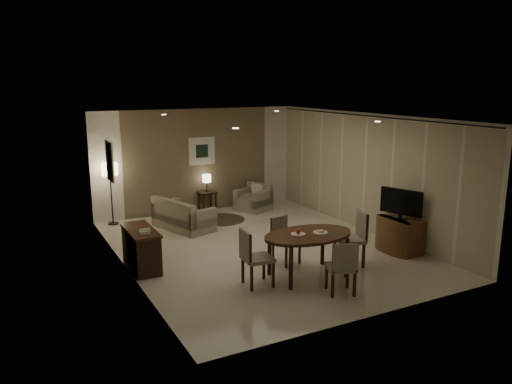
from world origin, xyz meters
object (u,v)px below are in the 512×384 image
side_table (207,202)px  floor_lamp (111,194)px  chair_left (258,258)px  sofa (184,214)px  tv_cabinet (400,235)px  chair_right (349,239)px  dining_table (308,255)px  chair_near (341,267)px  chair_far (286,241)px  armchair (253,197)px  console_desk (141,249)px

side_table → floor_lamp: size_ratio=0.37×
chair_left → sofa: (0.02, 3.77, -0.13)m
tv_cabinet → chair_right: 1.41m
floor_lamp → tv_cabinet: bearing=-44.9°
dining_table → chair_right: chair_right is taller
chair_near → side_table: size_ratio=1.64×
chair_far → floor_lamp: bearing=105.4°
tv_cabinet → chair_far: size_ratio=1.02×
chair_right → side_table: bearing=-153.4°
dining_table → armchair: bearing=74.5°
armchair → side_table: bearing=-132.5°
chair_left → sofa: chair_left is taller
chair_near → sofa: (-1.02, 4.67, -0.09)m
chair_far → sofa: bearing=93.3°
chair_far → floor_lamp: size_ratio=0.59×
chair_left → side_table: bearing=-7.9°
chair_near → sofa: bearing=-57.6°
chair_near → tv_cabinet: bearing=-134.6°
console_desk → sofa: size_ratio=0.79×
chair_far → console_desk: bearing=144.1°
chair_near → chair_far: chair_near is taller
chair_far → side_table: size_ratio=1.60×
chair_left → armchair: 5.05m
chair_far → side_table: 4.27m
tv_cabinet → floor_lamp: bearing=135.1°
chair_near → sofa: 4.78m
tv_cabinet → side_table: bearing=115.6°
console_desk → chair_near: size_ratio=1.33×
dining_table → sofa: 3.94m
chair_near → sofa: size_ratio=0.59×
sofa → armchair: (2.22, 0.75, -0.01)m
tv_cabinet → chair_far: 2.44m
sofa → floor_lamp: (-1.40, 1.14, 0.39)m
tv_cabinet → sofa: 4.89m
sofa → chair_far: bearing=178.5°
chair_left → dining_table: bearing=-88.4°
dining_table → console_desk: bearing=145.1°
tv_cabinet → chair_near: chair_near is taller
chair_left → sofa: 3.77m
dining_table → armchair: (1.27, 4.58, -0.04)m
console_desk → floor_lamp: size_ratio=0.80×
console_desk → chair_left: 2.29m
chair_left → floor_lamp: size_ratio=0.65×
sofa → side_table: sofa is taller
chair_near → armchair: bearing=-82.4°
chair_left → floor_lamp: bearing=20.3°
armchair → floor_lamp: size_ratio=0.53×
console_desk → chair_left: bearing=-47.8°
chair_right → tv_cabinet: bearing=112.3°
console_desk → side_table: console_desk is taller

